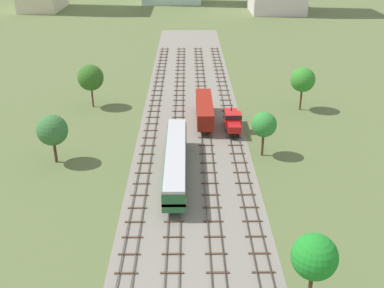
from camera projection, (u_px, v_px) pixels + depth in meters
name	position (u px, v px, depth m)	size (l,w,h in m)	color
ground_plane	(192.00, 144.00, 75.10)	(480.00, 480.00, 0.00)	#5B6B3D
ballast_bed	(192.00, 144.00, 75.09)	(17.99, 176.00, 0.01)	gray
track_far_left	(149.00, 141.00, 75.87)	(2.40, 126.00, 0.29)	#47382D
track_left	(177.00, 141.00, 75.92)	(2.40, 126.00, 0.29)	#47382D
track_centre_left	(206.00, 141.00, 75.96)	(2.40, 126.00, 0.29)	#47382D
track_centre	(235.00, 141.00, 76.01)	(2.40, 126.00, 0.29)	#47382D
passenger_coach_left_nearest	(176.00, 159.00, 64.64)	(2.96, 22.00, 3.80)	#286638
shunter_loco_centre_near	(233.00, 120.00, 79.25)	(2.74, 8.46, 3.10)	red
freight_boxcar_centre_left_mid	(204.00, 109.00, 82.54)	(2.87, 14.00, 3.60)	maroon
lineside_tree_0	(52.00, 130.00, 67.42)	(4.52, 4.52, 7.45)	#4C331E
lineside_tree_1	(314.00, 257.00, 40.85)	(4.17, 4.17, 7.94)	#4C331E
lineside_tree_2	(303.00, 80.00, 86.50)	(4.55, 4.55, 8.22)	#4C331E
lineside_tree_3	(264.00, 125.00, 69.49)	(3.80, 3.80, 7.00)	#4C331E
lineside_tree_4	(91.00, 78.00, 87.98)	(4.90, 4.90, 8.29)	#4C331E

